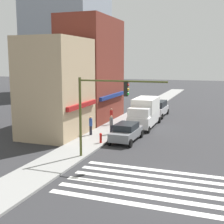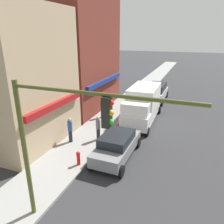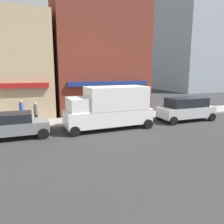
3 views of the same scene
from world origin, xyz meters
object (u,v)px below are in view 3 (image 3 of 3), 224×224
Objects in this scene: pedestrian_blue_shirt at (22,111)px; pedestrian_red_jacket at (87,107)px; pedestrian_grey_coat at (36,114)px; box_truck_white at (109,107)px; suv_silver at (186,109)px; sedan_grey at (12,125)px.

pedestrian_red_jacket is (5.19, -0.15, 0.00)m from pedestrian_blue_shirt.
pedestrian_grey_coat is 1.00× the size of pedestrian_red_jacket.
box_truck_white is 6.92m from suv_silver.
pedestrian_grey_coat and pedestrian_red_jacket have the same top height.
box_truck_white is at bearing 178.36° from pedestrian_red_jacket.
suv_silver is 11.99m from pedestrian_grey_coat.
pedestrian_blue_shirt is (-5.93, 3.64, -0.51)m from box_truck_white.
suv_silver is 2.67× the size of pedestrian_red_jacket.
pedestrian_grey_coat is at bearing -77.61° from pedestrian_blue_shirt.
suv_silver is (13.37, 0.00, 0.19)m from sedan_grey.
box_truck_white is (6.48, -0.00, 0.75)m from sedan_grey.
pedestrian_grey_coat is 4.46m from pedestrian_red_jacket.
box_truck_white is at bearing -50.02° from pedestrian_blue_shirt.
suv_silver reaches higher than pedestrian_grey_coat.
sedan_grey is 2.50× the size of pedestrian_red_jacket.
pedestrian_red_jacket is (-0.74, 3.49, -0.51)m from box_truck_white.
pedestrian_grey_coat is at bearing 171.16° from suv_silver.
box_truck_white reaches higher than pedestrian_grey_coat.
pedestrian_blue_shirt is (-12.82, 3.64, 0.04)m from suv_silver.
pedestrian_red_jacket is at bearing 156.06° from suv_silver.
box_truck_white reaches higher than suv_silver.
pedestrian_red_jacket is (4.19, 1.52, 0.00)m from pedestrian_grey_coat.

